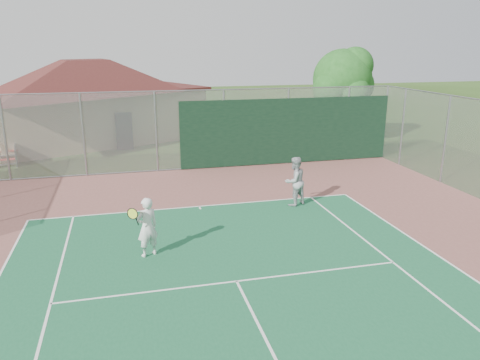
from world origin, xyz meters
name	(u,v)px	position (x,y,z in m)	size (l,w,h in m)	color
back_fence	(227,131)	(2.11, 16.98, 1.67)	(20.08, 0.11, 3.53)	gray
side_fence_right	(445,140)	(10.00, 12.50, 1.75)	(0.08, 9.00, 3.50)	gray
clubhouse	(88,92)	(-4.24, 25.73, 2.76)	(14.90, 12.77, 5.43)	tan
tree	(344,81)	(9.51, 20.72, 3.48)	(3.80, 3.60, 5.30)	#3A2415
player_white_front	(147,227)	(-1.93, 8.33, 0.81)	(0.84, 0.69, 1.65)	silver
player_grey_back	(295,182)	(3.23, 11.25, 0.85)	(1.01, 0.92, 1.70)	#9D9FA1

